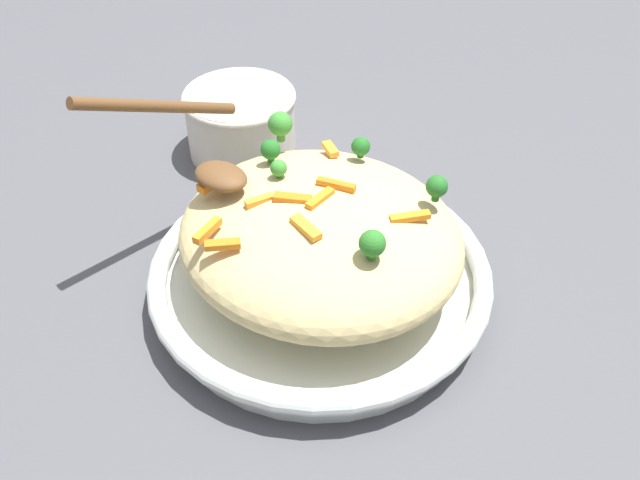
# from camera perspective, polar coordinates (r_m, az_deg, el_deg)

# --- Properties ---
(ground_plane) EXTENTS (2.40, 2.40, 0.00)m
(ground_plane) POSITION_cam_1_polar(r_m,az_deg,el_deg) (0.72, 0.00, -4.39)
(ground_plane) COLOR #4C4C51
(serving_bowl) EXTENTS (0.34, 0.34, 0.04)m
(serving_bowl) POSITION_cam_1_polar(r_m,az_deg,el_deg) (0.70, 0.00, -3.06)
(serving_bowl) COLOR silver
(serving_bowl) RESTS_ON ground_plane
(pasta_mound) EXTENTS (0.28, 0.26, 0.09)m
(pasta_mound) POSITION_cam_1_polar(r_m,az_deg,el_deg) (0.67, 0.00, 0.34)
(pasta_mound) COLOR #D1BA7A
(pasta_mound) RESTS_ON serving_bowl
(carrot_piece_0) EXTENTS (0.01, 0.03, 0.01)m
(carrot_piece_0) POSITION_cam_1_polar(r_m,az_deg,el_deg) (0.67, -8.95, 4.64)
(carrot_piece_0) COLOR orange
(carrot_piece_0) RESTS_ON pasta_mound
(carrot_piece_1) EXTENTS (0.04, 0.02, 0.01)m
(carrot_piece_1) POSITION_cam_1_polar(r_m,az_deg,el_deg) (0.64, -2.27, 3.41)
(carrot_piece_1) COLOR orange
(carrot_piece_1) RESTS_ON pasta_mound
(carrot_piece_2) EXTENTS (0.04, 0.02, 0.01)m
(carrot_piece_2) POSITION_cam_1_polar(r_m,az_deg,el_deg) (0.65, 1.48, 4.49)
(carrot_piece_2) COLOR orange
(carrot_piece_2) RESTS_ON pasta_mound
(carrot_piece_3) EXTENTS (0.02, 0.03, 0.01)m
(carrot_piece_3) POSITION_cam_1_polar(r_m,az_deg,el_deg) (0.64, -5.00, 3.19)
(carrot_piece_3) COLOR orange
(carrot_piece_3) RESTS_ON pasta_mound
(carrot_piece_4) EXTENTS (0.03, 0.03, 0.01)m
(carrot_piece_4) POSITION_cam_1_polar(r_m,az_deg,el_deg) (0.60, -8.02, -0.36)
(carrot_piece_4) COLOR orange
(carrot_piece_4) RESTS_ON pasta_mound
(carrot_piece_5) EXTENTS (0.01, 0.03, 0.01)m
(carrot_piece_5) POSITION_cam_1_polar(r_m,az_deg,el_deg) (0.64, 0.01, 3.44)
(carrot_piece_5) COLOR orange
(carrot_piece_5) RESTS_ON pasta_mound
(carrot_piece_6) EXTENTS (0.03, 0.03, 0.01)m
(carrot_piece_6) POSITION_cam_1_polar(r_m,az_deg,el_deg) (0.63, 7.42, 1.90)
(carrot_piece_6) COLOR orange
(carrot_piece_6) RESTS_ON pasta_mound
(carrot_piece_7) EXTENTS (0.03, 0.02, 0.01)m
(carrot_piece_7) POSITION_cam_1_polar(r_m,az_deg,el_deg) (0.72, 0.86, 7.51)
(carrot_piece_7) COLOR orange
(carrot_piece_7) RESTS_ON pasta_mound
(carrot_piece_8) EXTENTS (0.01, 0.03, 0.01)m
(carrot_piece_8) POSITION_cam_1_polar(r_m,az_deg,el_deg) (0.62, -9.26, 0.79)
(carrot_piece_8) COLOR orange
(carrot_piece_8) RESTS_ON pasta_mound
(carrot_piece_9) EXTENTS (0.04, 0.02, 0.01)m
(carrot_piece_9) POSITION_cam_1_polar(r_m,az_deg,el_deg) (0.61, -1.17, 1.04)
(carrot_piece_9) COLOR orange
(carrot_piece_9) RESTS_ON pasta_mound
(broccoli_floret_0) EXTENTS (0.02, 0.02, 0.02)m
(broccoli_floret_0) POSITION_cam_1_polar(r_m,az_deg,el_deg) (0.70, -4.10, 7.41)
(broccoli_floret_0) COLOR #205B1C
(broccoli_floret_0) RESTS_ON pasta_mound
(broccoli_floret_1) EXTENTS (0.02, 0.02, 0.02)m
(broccoli_floret_1) POSITION_cam_1_polar(r_m,az_deg,el_deg) (0.70, 3.37, 7.68)
(broccoli_floret_1) COLOR #205B1C
(broccoli_floret_1) RESTS_ON pasta_mound
(broccoli_floret_2) EXTENTS (0.02, 0.02, 0.03)m
(broccoli_floret_2) POSITION_cam_1_polar(r_m,az_deg,el_deg) (0.58, 4.34, -0.31)
(broccoli_floret_2) COLOR #296820
(broccoli_floret_2) RESTS_ON pasta_mound
(broccoli_floret_3) EXTENTS (0.02, 0.02, 0.03)m
(broccoli_floret_3) POSITION_cam_1_polar(r_m,az_deg,el_deg) (0.65, 9.60, 4.34)
(broccoli_floret_3) COLOR #205B1C
(broccoli_floret_3) RESTS_ON pasta_mound
(broccoli_floret_4) EXTENTS (0.02, 0.02, 0.02)m
(broccoli_floret_4) POSITION_cam_1_polar(r_m,az_deg,el_deg) (0.67, -3.43, 5.92)
(broccoli_floret_4) COLOR #377928
(broccoli_floret_4) RESTS_ON pasta_mound
(broccoli_floret_5) EXTENTS (0.03, 0.03, 0.03)m
(broccoli_floret_5) POSITION_cam_1_polar(r_m,az_deg,el_deg) (0.73, -3.30, 9.50)
(broccoli_floret_5) COLOR #377928
(broccoli_floret_5) RESTS_ON pasta_mound
(serving_spoon) EXTENTS (0.13, 0.18, 0.09)m
(serving_spoon) POSITION_cam_1_polar(r_m,az_deg,el_deg) (0.68, -10.22, 7.53)
(serving_spoon) COLOR brown
(serving_spoon) RESTS_ON pasta_mound
(companion_bowl) EXTENTS (0.14, 0.14, 0.08)m
(companion_bowl) POSITION_cam_1_polar(r_m,az_deg,el_deg) (0.90, -6.55, 9.83)
(companion_bowl) COLOR beige
(companion_bowl) RESTS_ON ground_plane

